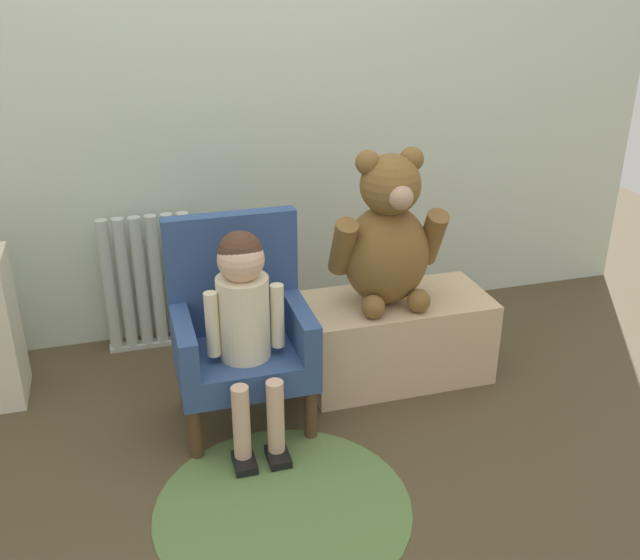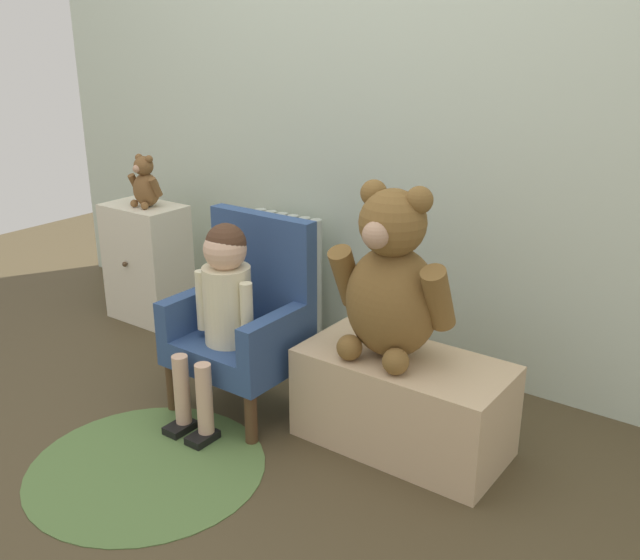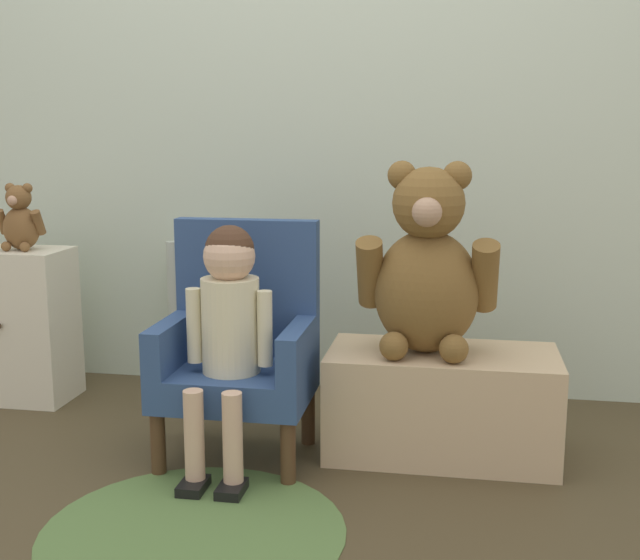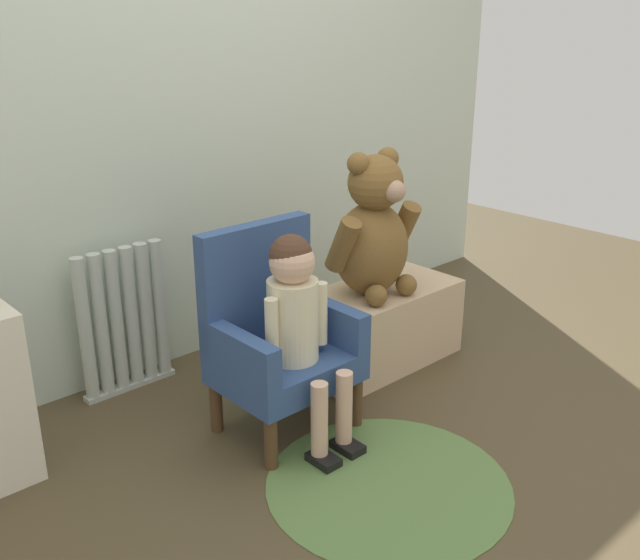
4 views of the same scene
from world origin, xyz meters
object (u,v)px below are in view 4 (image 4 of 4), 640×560
object	(u,v)px
child_armchair	(276,336)
low_bench	(378,326)
child_figure	(297,311)
floor_rug	(388,484)
radiator	(124,321)
large_teddy_bear	(373,233)

from	to	relation	value
child_armchair	low_bench	xyz separation A→B (m)	(0.61, 0.09, -0.17)
low_bench	child_figure	bearing A→B (deg)	-161.57
child_figure	low_bench	xyz separation A→B (m)	(0.61, 0.20, -0.30)
floor_rug	child_figure	bearing A→B (deg)	92.70
child_armchair	child_figure	xyz separation A→B (m)	(-0.00, -0.11, 0.13)
child_armchair	child_figure	bearing A→B (deg)	-90.00
radiator	large_teddy_bear	distance (m)	1.01
child_figure	large_teddy_bear	xyz separation A→B (m)	(0.56, 0.20, 0.11)
low_bench	floor_rug	size ratio (longest dim) A/B	0.91
child_armchair	large_teddy_bear	world-z (taller)	large_teddy_bear
child_figure	floor_rug	distance (m)	0.62
low_bench	large_teddy_bear	xyz separation A→B (m)	(-0.05, -0.01, 0.41)
child_figure	large_teddy_bear	size ratio (longest dim) A/B	1.25
radiator	large_teddy_bear	world-z (taller)	large_teddy_bear
large_teddy_bear	floor_rug	world-z (taller)	large_teddy_bear
radiator	low_bench	bearing A→B (deg)	-29.40
radiator	child_armchair	bearing A→B (deg)	-65.47
child_armchair	child_figure	distance (m)	0.17
child_armchair	large_teddy_bear	bearing A→B (deg)	8.34
radiator	child_armchair	size ratio (longest dim) A/B	0.80
radiator	child_figure	xyz separation A→B (m)	(0.27, -0.70, 0.18)
radiator	child_figure	bearing A→B (deg)	-69.07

